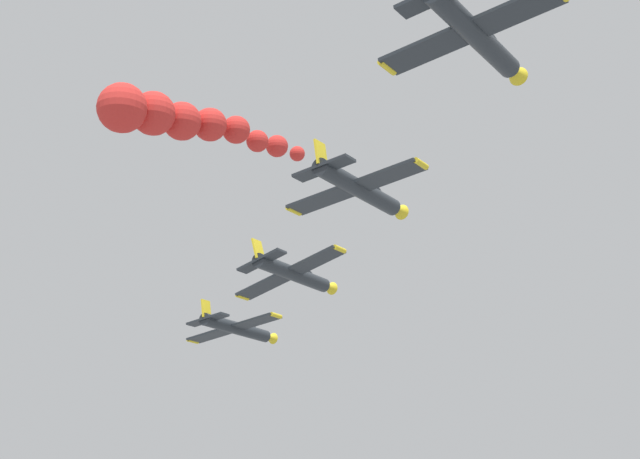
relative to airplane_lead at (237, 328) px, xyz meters
name	(u,v)px	position (x,y,z in m)	size (l,w,h in m)	color
airplane_lead	(237,328)	(0.00, 0.00, 0.00)	(9.52, 10.35, 2.69)	#23282D
airplane_left_inner	(294,274)	(11.70, -8.45, 1.48)	(9.30, 10.35, 3.28)	#23282D
airplane_right_inner	(360,189)	(23.76, -19.05, 2.92)	(9.51, 10.35, 2.72)	#23282D
smoke_trail_right_inner	(174,119)	(22.35, -34.98, 2.13)	(3.67, 13.70, 2.96)	red
airplane_left_outer	(475,34)	(36.32, -29.39, 5.38)	(9.51, 10.35, 2.74)	#23282D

